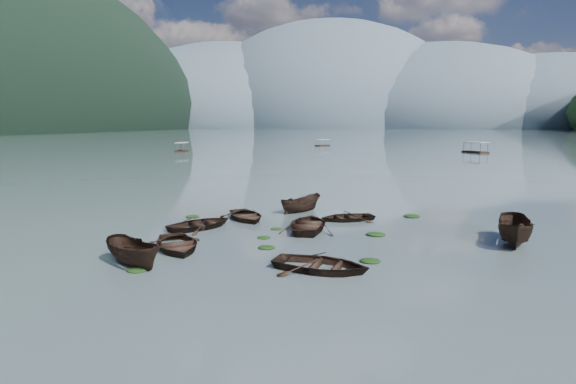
# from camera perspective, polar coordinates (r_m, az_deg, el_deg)

# --- Properties ---
(ground_plane) EXTENTS (2400.00, 2400.00, 0.00)m
(ground_plane) POSITION_cam_1_polar(r_m,az_deg,el_deg) (21.85, -5.11, -9.89)
(ground_plane) COLOR #4C5C5F
(haze_mtn_a) EXTENTS (520.00, 520.00, 280.00)m
(haze_mtn_a) POSITION_cam_1_polar(r_m,az_deg,el_deg) (957.54, -6.96, 8.13)
(haze_mtn_a) COLOR #475666
(haze_mtn_a) RESTS_ON ground
(haze_mtn_b) EXTENTS (520.00, 520.00, 340.00)m
(haze_mtn_b) POSITION_cam_1_polar(r_m,az_deg,el_deg) (922.39, 5.18, 8.14)
(haze_mtn_b) COLOR #475666
(haze_mtn_b) RESTS_ON ground
(haze_mtn_c) EXTENTS (520.00, 520.00, 260.00)m
(haze_mtn_c) POSITION_cam_1_polar(r_m,az_deg,el_deg) (929.91, 17.69, 7.78)
(haze_mtn_c) COLOR #475666
(haze_mtn_c) RESTS_ON ground
(haze_mtn_d) EXTENTS (520.00, 520.00, 220.00)m
(haze_mtn_d) POSITION_cam_1_polar(r_m,az_deg,el_deg) (972.46, 28.31, 7.18)
(haze_mtn_d) COLOR #475666
(haze_mtn_d) RESTS_ON ground
(rowboat_0) EXTENTS (5.28, 5.69, 0.96)m
(rowboat_0) POSITION_cam_1_polar(r_m,az_deg,el_deg) (26.01, -13.92, -7.07)
(rowboat_0) COLOR black
(rowboat_0) RESTS_ON ground
(rowboat_1) EXTENTS (5.42, 5.66, 0.95)m
(rowboat_1) POSITION_cam_1_polar(r_m,az_deg,el_deg) (30.89, -10.98, -4.49)
(rowboat_1) COLOR black
(rowboat_1) RESTS_ON ground
(rowboat_2) EXTENTS (4.41, 3.64, 1.63)m
(rowboat_2) POSITION_cam_1_polar(r_m,az_deg,el_deg) (23.70, -18.86, -8.84)
(rowboat_2) COLOR black
(rowboat_2) RESTS_ON ground
(rowboat_3) EXTENTS (3.64, 5.06, 1.04)m
(rowboat_3) POSITION_cam_1_polar(r_m,az_deg,el_deg) (30.01, 2.64, -4.73)
(rowboat_3) COLOR black
(rowboat_3) RESTS_ON ground
(rowboat_4) EXTENTS (5.29, 4.26, 0.97)m
(rowboat_4) POSITION_cam_1_polar(r_m,az_deg,el_deg) (21.80, 4.17, -9.91)
(rowboat_4) COLOR black
(rowboat_4) RESTS_ON ground
(rowboat_5) EXTENTS (3.04, 5.23, 1.90)m
(rowboat_5) POSITION_cam_1_polar(r_m,az_deg,el_deg) (29.46, 26.81, -5.91)
(rowboat_5) COLOR black
(rowboat_5) RESTS_ON ground
(rowboat_6) EXTENTS (5.12, 5.50, 0.93)m
(rowboat_6) POSITION_cam_1_polar(r_m,az_deg,el_deg) (33.14, -5.39, -3.48)
(rowboat_6) COLOR black
(rowboat_6) RESTS_ON ground
(rowboat_7) EXTENTS (4.84, 4.26, 0.83)m
(rowboat_7) POSITION_cam_1_polar(r_m,az_deg,el_deg) (33.01, 7.49, -3.56)
(rowboat_7) COLOR black
(rowboat_7) RESTS_ON ground
(rowboat_8) EXTENTS (3.73, 3.99, 1.54)m
(rowboat_8) POSITION_cam_1_polar(r_m,az_deg,el_deg) (35.81, 1.64, -2.53)
(rowboat_8) COLOR black
(rowboat_8) RESTS_ON ground
(weed_clump_0) EXTENTS (0.99, 0.81, 0.22)m
(weed_clump_0) POSITION_cam_1_polar(r_m,az_deg,el_deg) (22.84, -18.66, -9.49)
(weed_clump_0) COLOR black
(weed_clump_0) RESTS_ON ground
(weed_clump_1) EXTENTS (0.97, 0.78, 0.21)m
(weed_clump_1) POSITION_cam_1_polar(r_m,az_deg,el_deg) (25.47, -2.73, -7.16)
(weed_clump_1) COLOR black
(weed_clump_1) RESTS_ON ground
(weed_clump_2) EXTENTS (1.08, 0.86, 0.23)m
(weed_clump_2) POSITION_cam_1_polar(r_m,az_deg,el_deg) (23.40, 10.40, -8.73)
(weed_clump_2) COLOR black
(weed_clump_2) RESTS_ON ground
(weed_clump_3) EXTENTS (0.79, 0.67, 0.18)m
(weed_clump_3) POSITION_cam_1_polar(r_m,az_deg,el_deg) (29.88, -1.47, -4.78)
(weed_clump_3) COLOR black
(weed_clump_3) RESTS_ON ground
(weed_clump_4) EXTENTS (1.22, 0.96, 0.25)m
(weed_clump_4) POSITION_cam_1_polar(r_m,az_deg,el_deg) (28.85, 11.09, -5.43)
(weed_clump_4) COLOR black
(weed_clump_4) RESTS_ON ground
(weed_clump_5) EXTENTS (1.07, 0.86, 0.23)m
(weed_clump_5) POSITION_cam_1_polar(r_m,az_deg,el_deg) (34.45, -12.03, -3.17)
(weed_clump_5) COLOR black
(weed_clump_5) RESTS_ON ground
(weed_clump_6) EXTENTS (0.85, 0.71, 0.18)m
(weed_clump_6) POSITION_cam_1_polar(r_m,az_deg,el_deg) (27.69, -3.09, -5.87)
(weed_clump_6) COLOR black
(weed_clump_6) RESTS_ON ground
(weed_clump_7) EXTENTS (1.22, 0.97, 0.27)m
(weed_clump_7) POSITION_cam_1_polar(r_m,az_deg,el_deg) (35.03, 15.41, -3.09)
(weed_clump_7) COLOR black
(weed_clump_7) RESTS_ON ground
(pontoon_left) EXTENTS (3.27, 6.13, 2.24)m
(pontoon_left) POSITION_cam_1_polar(r_m,az_deg,el_deg) (117.79, -13.30, 5.01)
(pontoon_left) COLOR black
(pontoon_left) RESTS_ON ground
(pontoon_centre) EXTENTS (4.87, 5.44, 1.99)m
(pontoon_centre) POSITION_cam_1_polar(r_m,az_deg,el_deg) (145.20, 4.41, 5.85)
(pontoon_centre) COLOR black
(pontoon_centre) RESTS_ON ground
(pontoon_right) EXTENTS (5.50, 7.11, 2.53)m
(pontoon_right) POSITION_cam_1_polar(r_m,az_deg,el_deg) (119.21, 22.68, 4.62)
(pontoon_right) COLOR black
(pontoon_right) RESTS_ON ground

